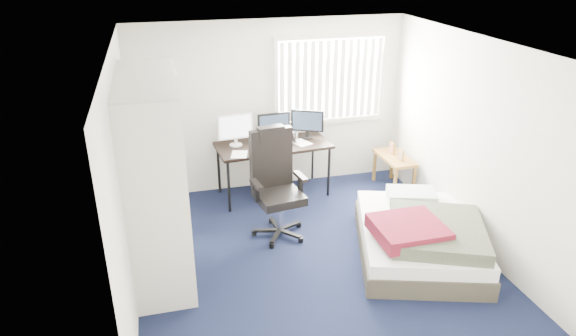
% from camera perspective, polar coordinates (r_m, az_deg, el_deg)
% --- Properties ---
extents(ground, '(4.20, 4.20, 0.00)m').
position_cam_1_polar(ground, '(6.26, 2.54, -9.68)').
color(ground, black).
rests_on(ground, ground).
extents(room_shell, '(4.20, 4.20, 4.20)m').
position_cam_1_polar(room_shell, '(5.57, 2.81, 3.40)').
color(room_shell, silver).
rests_on(room_shell, ground).
extents(window_assembly, '(1.72, 0.09, 1.32)m').
position_cam_1_polar(window_assembly, '(7.67, 4.75, 9.75)').
color(window_assembly, white).
rests_on(window_assembly, ground).
extents(closet, '(0.64, 1.84, 2.22)m').
position_cam_1_polar(closet, '(5.65, -14.48, 1.21)').
color(closet, beige).
rests_on(closet, ground).
extents(desk, '(1.67, 0.89, 1.26)m').
position_cam_1_polar(desk, '(7.39, -1.70, 2.91)').
color(desk, black).
rests_on(desk, ground).
extents(office_chair, '(0.74, 0.74, 1.39)m').
position_cam_1_polar(office_chair, '(6.48, -1.31, -2.97)').
color(office_chair, black).
rests_on(office_chair, ground).
extents(footstool, '(0.35, 0.32, 0.24)m').
position_cam_1_polar(footstool, '(7.74, -1.25, -1.21)').
color(footstool, white).
rests_on(footstool, ground).
extents(nightstand, '(0.41, 0.78, 0.71)m').
position_cam_1_polar(nightstand, '(7.83, 11.77, 0.83)').
color(nightstand, brown).
rests_on(nightstand, ground).
extents(bed, '(1.85, 2.14, 0.61)m').
position_cam_1_polar(bed, '(6.31, 14.45, -7.37)').
color(bed, '#393429').
rests_on(bed, ground).
extents(pine_box, '(0.45, 0.34, 0.33)m').
position_cam_1_polar(pine_box, '(6.18, -13.15, -9.06)').
color(pine_box, '#A68853').
rests_on(pine_box, ground).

